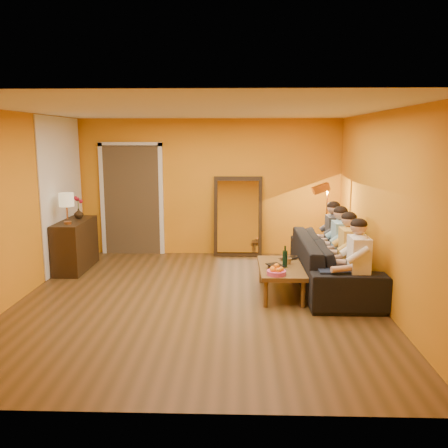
{
  "coord_description": "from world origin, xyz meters",
  "views": [
    {
      "loc": [
        0.56,
        -6.3,
        2.25
      ],
      "look_at": [
        0.35,
        0.5,
        1.0
      ],
      "focal_mm": 38.0,
      "sensor_mm": 36.0,
      "label": 1
    }
  ],
  "objects_px": {
    "sofa": "(333,262)",
    "wine_bottle": "(285,256)",
    "table_lamp": "(67,208)",
    "dog": "(319,274)",
    "vase": "(79,213)",
    "mirror_frame": "(238,216)",
    "laptop": "(291,259)",
    "person_far_right": "(333,238)",
    "tumbler": "(288,261)",
    "person_far_left": "(358,265)",
    "person_mid_left": "(349,254)",
    "person_mid_right": "(341,246)",
    "floor_lamp": "(326,226)",
    "coffee_table": "(281,280)",
    "sideboard": "(75,245)"
  },
  "relations": [
    {
      "from": "mirror_frame",
      "to": "tumbler",
      "type": "xyz_separation_m",
      "value": [
        0.75,
        -2.19,
        -0.3
      ]
    },
    {
      "from": "person_far_left",
      "to": "tumbler",
      "type": "distance_m",
      "value": 1.11
    },
    {
      "from": "mirror_frame",
      "to": "person_mid_right",
      "type": "distance_m",
      "value": 2.4
    },
    {
      "from": "person_mid_right",
      "to": "tumbler",
      "type": "bearing_deg",
      "value": -155.12
    },
    {
      "from": "coffee_table",
      "to": "person_mid_right",
      "type": "bearing_deg",
      "value": 27.46
    },
    {
      "from": "mirror_frame",
      "to": "coffee_table",
      "type": "relative_size",
      "value": 1.25
    },
    {
      "from": "floor_lamp",
      "to": "laptop",
      "type": "bearing_deg",
      "value": -125.85
    },
    {
      "from": "person_mid_right",
      "to": "sofa",
      "type": "bearing_deg",
      "value": -142.43
    },
    {
      "from": "coffee_table",
      "to": "floor_lamp",
      "type": "height_order",
      "value": "floor_lamp"
    },
    {
      "from": "table_lamp",
      "to": "dog",
      "type": "distance_m",
      "value": 4.16
    },
    {
      "from": "person_mid_left",
      "to": "wine_bottle",
      "type": "distance_m",
      "value": 0.9
    },
    {
      "from": "person_far_right",
      "to": "tumbler",
      "type": "height_order",
      "value": "person_far_right"
    },
    {
      "from": "dog",
      "to": "laptop",
      "type": "relative_size",
      "value": 2.21
    },
    {
      "from": "person_far_left",
      "to": "person_mid_left",
      "type": "xyz_separation_m",
      "value": [
        0.0,
        0.55,
        0.0
      ]
    },
    {
      "from": "person_far_left",
      "to": "mirror_frame",
      "type": "bearing_deg",
      "value": 118.59
    },
    {
      "from": "person_mid_left",
      "to": "tumbler",
      "type": "xyz_separation_m",
      "value": [
        -0.83,
        0.16,
        -0.15
      ]
    },
    {
      "from": "table_lamp",
      "to": "laptop",
      "type": "bearing_deg",
      "value": -9.09
    },
    {
      "from": "floor_lamp",
      "to": "coffee_table",
      "type": "bearing_deg",
      "value": -124.9
    },
    {
      "from": "table_lamp",
      "to": "dog",
      "type": "relative_size",
      "value": 0.75
    },
    {
      "from": "dog",
      "to": "person_far_right",
      "type": "relative_size",
      "value": 0.55
    },
    {
      "from": "vase",
      "to": "mirror_frame",
      "type": "bearing_deg",
      "value": 16.57
    },
    {
      "from": "coffee_table",
      "to": "person_mid_right",
      "type": "height_order",
      "value": "person_mid_right"
    },
    {
      "from": "wine_bottle",
      "to": "laptop",
      "type": "bearing_deg",
      "value": 72.0
    },
    {
      "from": "tumbler",
      "to": "laptop",
      "type": "relative_size",
      "value": 0.31
    },
    {
      "from": "table_lamp",
      "to": "dog",
      "type": "xyz_separation_m",
      "value": [
        3.95,
        -1.02,
        -0.77
      ]
    },
    {
      "from": "sofa",
      "to": "person_far_right",
      "type": "bearing_deg",
      "value": -11.31
    },
    {
      "from": "person_mid_left",
      "to": "table_lamp",
      "type": "bearing_deg",
      "value": 167.49
    },
    {
      "from": "table_lamp",
      "to": "wine_bottle",
      "type": "xyz_separation_m",
      "value": [
        3.47,
        -0.98,
        -0.53
      ]
    },
    {
      "from": "laptop",
      "to": "wine_bottle",
      "type": "bearing_deg",
      "value": -139.97
    },
    {
      "from": "dog",
      "to": "wine_bottle",
      "type": "xyz_separation_m",
      "value": [
        -0.49,
        0.05,
        0.24
      ]
    },
    {
      "from": "laptop",
      "to": "person_mid_left",
      "type": "bearing_deg",
      "value": -58.99
    },
    {
      "from": "person_mid_right",
      "to": "floor_lamp",
      "type": "bearing_deg",
      "value": 91.63
    },
    {
      "from": "sofa",
      "to": "coffee_table",
      "type": "xyz_separation_m",
      "value": [
        -0.82,
        -0.41,
        -0.16
      ]
    },
    {
      "from": "mirror_frame",
      "to": "person_far_right",
      "type": "bearing_deg",
      "value": -38.34
    },
    {
      "from": "sofa",
      "to": "tumbler",
      "type": "relative_size",
      "value": 27.41
    },
    {
      "from": "person_mid_right",
      "to": "person_far_right",
      "type": "relative_size",
      "value": 1.0
    },
    {
      "from": "sideboard",
      "to": "sofa",
      "type": "bearing_deg",
      "value": -10.94
    },
    {
      "from": "person_far_left",
      "to": "person_mid_right",
      "type": "distance_m",
      "value": 1.1
    },
    {
      "from": "sideboard",
      "to": "person_mid_right",
      "type": "xyz_separation_m",
      "value": [
        4.37,
        -0.72,
        0.18
      ]
    },
    {
      "from": "person_mid_left",
      "to": "person_mid_right",
      "type": "xyz_separation_m",
      "value": [
        0.0,
        0.55,
        0.0
      ]
    },
    {
      "from": "floor_lamp",
      "to": "laptop",
      "type": "xyz_separation_m",
      "value": [
        -0.74,
        -1.21,
        -0.29
      ]
    },
    {
      "from": "table_lamp",
      "to": "sofa",
      "type": "distance_m",
      "value": 4.33
    },
    {
      "from": "table_lamp",
      "to": "person_mid_right",
      "type": "bearing_deg",
      "value": -5.49
    },
    {
      "from": "mirror_frame",
      "to": "table_lamp",
      "type": "bearing_deg",
      "value": -153.68
    },
    {
      "from": "floor_lamp",
      "to": "vase",
      "type": "relative_size",
      "value": 8.45
    },
    {
      "from": "table_lamp",
      "to": "dog",
      "type": "bearing_deg",
      "value": -14.5
    },
    {
      "from": "sofa",
      "to": "wine_bottle",
      "type": "xyz_separation_m",
      "value": [
        -0.77,
        -0.46,
        0.2
      ]
    },
    {
      "from": "person_far_left",
      "to": "person_mid_left",
      "type": "distance_m",
      "value": 0.55
    },
    {
      "from": "mirror_frame",
      "to": "person_mid_left",
      "type": "xyz_separation_m",
      "value": [
        1.58,
        -2.35,
        -0.15
      ]
    },
    {
      "from": "vase",
      "to": "sofa",
      "type": "bearing_deg",
      "value": -14.16
    }
  ]
}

